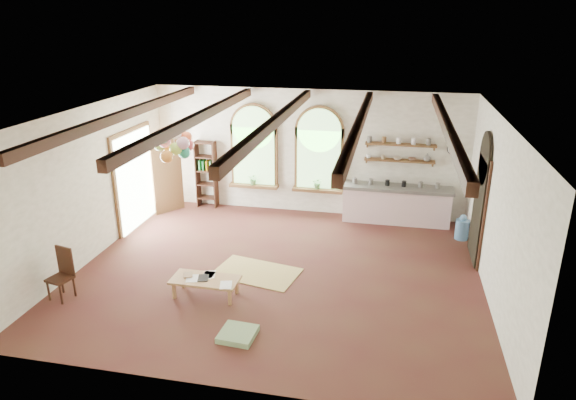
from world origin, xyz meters
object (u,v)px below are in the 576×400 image
(kitchen_counter, at_px, (396,204))
(side_chair, at_px, (62,284))
(coffee_table, at_px, (205,281))
(balloon_cluster, at_px, (174,145))

(kitchen_counter, xyz_separation_m, side_chair, (-5.94, -4.98, -0.20))
(coffee_table, bearing_deg, balloon_cluster, 123.44)
(kitchen_counter, bearing_deg, coffee_table, -127.77)
(side_chair, distance_m, balloon_cluster, 3.52)
(side_chair, bearing_deg, balloon_cluster, 64.40)
(coffee_table, bearing_deg, kitchen_counter, 52.23)
(coffee_table, xyz_separation_m, side_chair, (-2.55, -0.59, -0.04))
(kitchen_counter, bearing_deg, side_chair, -140.06)
(kitchen_counter, relative_size, side_chair, 2.77)
(coffee_table, xyz_separation_m, balloon_cluster, (-1.31, 1.99, 2.02))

